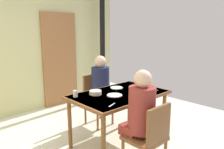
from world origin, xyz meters
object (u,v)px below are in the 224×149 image
object	(u,v)px
person_near_diner	(141,108)
dining_table	(119,99)
person_far_diner	(101,82)
water_bottle_green_near	(138,80)
chair_far_diner	(96,96)
chair_near_diner	(150,136)
serving_bowl_center	(95,93)

from	to	relation	value
person_near_diner	dining_table	bearing A→B (deg)	64.89
person_far_diner	water_bottle_green_near	bearing A→B (deg)	107.09
chair_far_diner	person_near_diner	distance (m)	1.54
person_far_diner	water_bottle_green_near	size ratio (longest dim) A/B	2.70
chair_near_diner	chair_far_diner	bearing A→B (deg)	71.99
person_near_diner	water_bottle_green_near	size ratio (longest dim) A/B	2.70
dining_table	water_bottle_green_near	bearing A→B (deg)	0.37
dining_table	chair_far_diner	size ratio (longest dim) A/B	1.56
dining_table	chair_far_diner	xyz separation A→B (m)	(0.21, 0.78, -0.18)
chair_near_diner	chair_far_diner	distance (m)	1.64
dining_table	serving_bowl_center	bearing A→B (deg)	146.02
chair_near_diner	chair_far_diner	size ratio (longest dim) A/B	1.00
serving_bowl_center	water_bottle_green_near	bearing A→B (deg)	-15.27
person_far_diner	serving_bowl_center	distance (m)	0.66
water_bottle_green_near	person_near_diner	bearing A→B (deg)	-137.46
chair_far_diner	person_far_diner	world-z (taller)	person_far_diner
water_bottle_green_near	dining_table	bearing A→B (deg)	-179.63
person_near_diner	serving_bowl_center	size ratio (longest dim) A/B	4.53
chair_near_diner	person_near_diner	distance (m)	0.31
chair_near_diner	chair_far_diner	world-z (taller)	same
water_bottle_green_near	chair_far_diner	bearing A→B (deg)	104.22
dining_table	person_far_diner	distance (m)	0.68
chair_near_diner	serving_bowl_center	world-z (taller)	chair_near_diner
person_far_diner	water_bottle_green_near	distance (m)	0.68
dining_table	chair_far_diner	distance (m)	0.83
chair_near_diner	person_near_diner	bearing A→B (deg)	90.00
dining_table	serving_bowl_center	world-z (taller)	serving_bowl_center
chair_near_diner	dining_table	bearing A→B (deg)	68.86
chair_near_diner	serving_bowl_center	size ratio (longest dim) A/B	5.12
water_bottle_green_near	serving_bowl_center	size ratio (longest dim) A/B	1.67
chair_near_diner	serving_bowl_center	bearing A→B (deg)	88.76
person_far_diner	chair_far_diner	bearing A→B (deg)	-90.00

